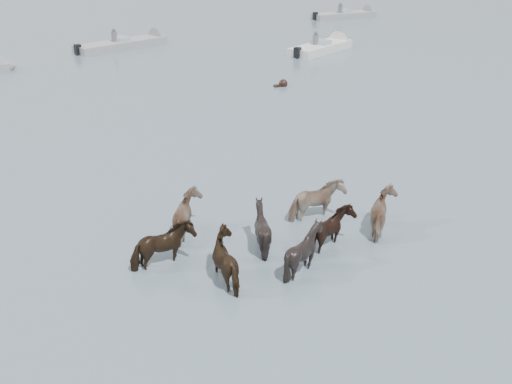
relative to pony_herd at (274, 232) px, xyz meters
name	(u,v)px	position (x,y,z in m)	size (l,w,h in m)	color
ground	(269,283)	(-0.87, -1.33, -0.43)	(400.00, 400.00, 0.00)	#4B5D6D
pony_herd	(274,232)	(0.00, 0.00, 0.00)	(7.21, 4.18, 1.31)	black
swimming_pony	(282,84)	(7.99, 13.56, -0.33)	(0.72, 0.44, 0.44)	black
motorboat_c	(132,43)	(4.30, 27.01, -0.20)	(6.79, 3.46, 1.92)	gray
motorboat_d	(327,46)	(15.12, 20.23, -0.20)	(5.74, 3.71, 1.92)	silver
motorboat_e	(352,15)	(24.92, 31.11, -0.20)	(6.32, 1.87, 1.92)	gray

